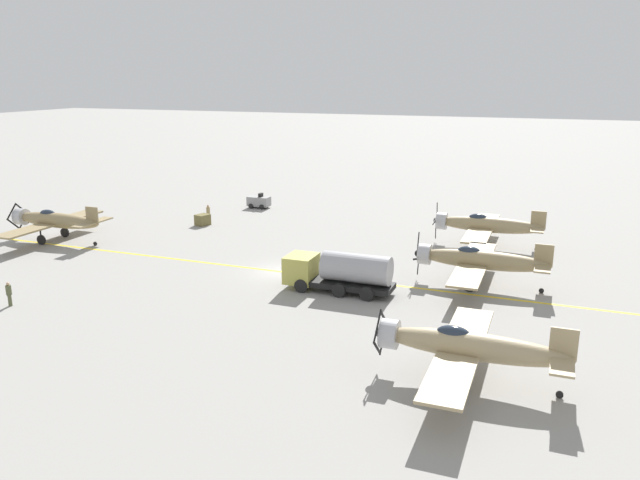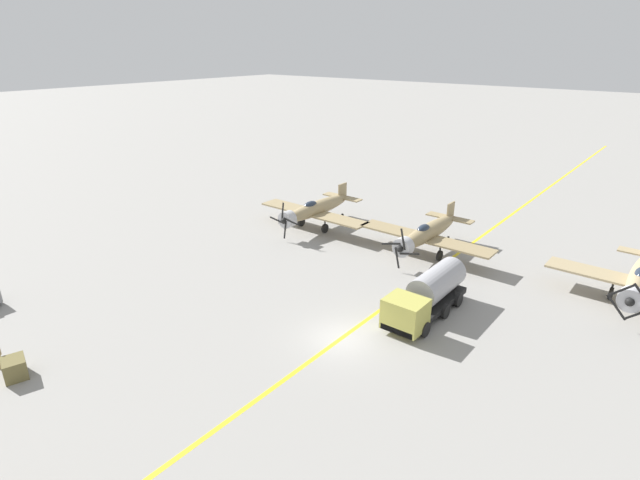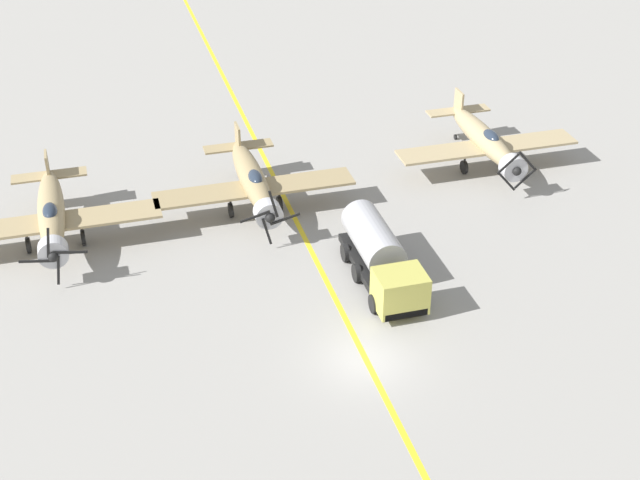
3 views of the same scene
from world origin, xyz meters
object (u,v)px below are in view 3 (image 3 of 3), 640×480
airplane_near_right (51,215)px  fuel_tanker (381,258)px  airplane_near_center (253,181)px  airplane_near_left (485,140)px

airplane_near_right → fuel_tanker: bearing=165.7°
fuel_tanker → airplane_near_center: bearing=-62.3°
airplane_near_left → fuel_tanker: size_ratio=1.50×
airplane_near_right → airplane_near_center: size_ratio=1.00×
airplane_near_right → airplane_near_center: 11.71m
airplane_near_center → airplane_near_right: bearing=6.5°
fuel_tanker → airplane_near_right: bearing=-27.1°
airplane_near_left → airplane_near_center: bearing=-3.1°
airplane_near_center → airplane_near_left: bearing=-172.4°
fuel_tanker → airplane_near_left: bearing=-135.3°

